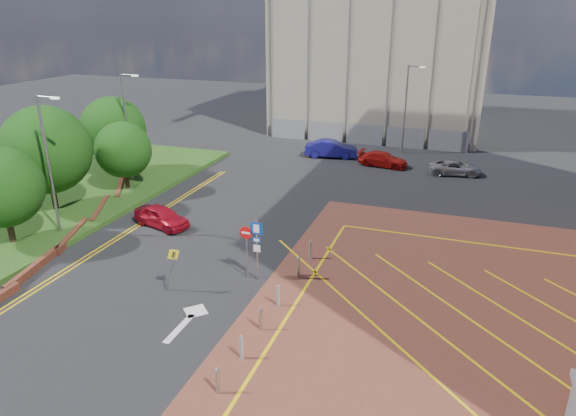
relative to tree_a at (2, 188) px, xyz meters
The scene contains 20 objects.
ground 14.43m from the tree_a, ahead, with size 140.00×140.00×0.00m, color black.
forecourt 28.22m from the tree_a, ahead, with size 26.00×26.00×0.02m, color brown.
grass_bed 7.95m from the tree_a, 123.69° to the left, with size 14.00×32.00×0.30m, color #1F4817.
retaining_wall 4.44m from the tree_a, 42.27° to the left, with size 6.06×20.33×0.40m.
tree_a is the anchor object (origin of this frame).
tree_b 5.27m from the tree_a, 106.70° to the left, with size 5.60×5.60×6.74m.
tree_c 10.02m from the tree_a, 87.14° to the left, with size 4.00×4.00×4.90m.
tree_d 13.24m from the tree_a, 100.89° to the left, with size 5.00×5.00×6.08m.
lamp_left_near 2.80m from the tree_a, 51.70° to the left, with size 1.53×0.16×8.00m.
lamp_left_far 12.06m from the tree_a, 92.01° to the left, with size 1.53×0.16×8.00m.
lamp_back 33.34m from the tree_a, 57.15° to the left, with size 1.53×0.16×8.00m.
sign_cluster 14.41m from the tree_a, ahead, with size 1.17×0.12×3.20m.
warning_sign 11.51m from the tree_a, ahead, with size 0.82×0.43×2.24m.
bollard_row 16.66m from the tree_a, ahead, with size 0.14×11.14×0.90m.
construction_building 43.04m from the tree_a, 70.71° to the left, with size 21.20×19.20×22.00m, color #B5AA94.
construction_fence 33.63m from the tree_a, 63.43° to the left, with size 21.60×0.06×2.00m, color gray.
car_red_left 8.74m from the tree_a, 39.70° to the left, with size 1.53×3.81×1.30m, color red.
car_blue_back 27.31m from the tree_a, 63.48° to the left, with size 1.64×4.71×1.55m, color navy.
car_red_back 28.72m from the tree_a, 53.39° to the left, with size 1.72×4.23×1.23m, color #AE120E.
car_silver_back 32.25m from the tree_a, 44.33° to the left, with size 1.89×4.10×1.14m, color #9C9BA1.
Camera 1 is at (9.31, -19.74, 12.43)m, focal length 32.00 mm.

